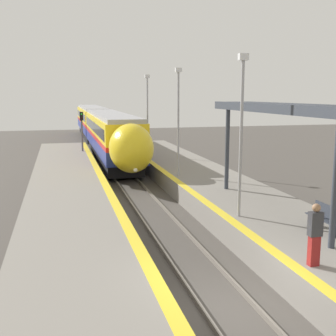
# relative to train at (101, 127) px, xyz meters

# --- Properties ---
(ground_plane) EXTENTS (120.00, 120.00, 0.00)m
(ground_plane) POSITION_rel_train_xyz_m (0.00, -34.36, -2.35)
(ground_plane) COLOR #4C4742
(rail_left) EXTENTS (0.08, 90.00, 0.15)m
(rail_left) POSITION_rel_train_xyz_m (-0.72, -34.36, -2.27)
(rail_left) COLOR slate
(rail_left) RESTS_ON ground_plane
(rail_right) EXTENTS (0.08, 90.00, 0.15)m
(rail_right) POSITION_rel_train_xyz_m (0.72, -34.36, -2.27)
(rail_right) COLOR slate
(rail_right) RESTS_ON ground_plane
(train) EXTENTS (2.81, 41.62, 4.09)m
(train) POSITION_rel_train_xyz_m (0.00, 0.00, 0.00)
(train) COLOR black
(train) RESTS_ON ground_plane
(platform_left) EXTENTS (4.10, 64.00, 1.00)m
(platform_left) POSITION_rel_train_xyz_m (-3.79, -34.36, -1.85)
(platform_left) COLOR gray
(platform_left) RESTS_ON ground_plane
(platform_bench) EXTENTS (0.44, 1.71, 0.89)m
(platform_bench) POSITION_rel_train_xyz_m (4.61, -31.86, -0.88)
(platform_bench) COLOR #2D333D
(platform_bench) RESTS_ON platform_right
(person_waiting) EXTENTS (0.36, 0.23, 1.75)m
(person_waiting) POSITION_rel_train_xyz_m (2.46, -34.35, -0.44)
(person_waiting) COLOR maroon
(person_waiting) RESTS_ON platform_right
(railway_signal) EXTENTS (0.28, 0.28, 4.22)m
(railway_signal) POSITION_rel_train_xyz_m (-2.35, -8.69, 0.25)
(railway_signal) COLOR #59595E
(railway_signal) RESTS_ON ground_plane
(lamppost_mid) EXTENTS (0.36, 0.20, 6.10)m
(lamppost_mid) POSITION_rel_train_xyz_m (2.44, -29.43, 2.10)
(lamppost_mid) COLOR #9E9EA3
(lamppost_mid) RESTS_ON platform_right
(lamppost_far) EXTENTS (0.36, 0.20, 6.10)m
(lamppost_far) POSITION_rel_train_xyz_m (2.44, -20.83, 2.10)
(lamppost_far) COLOR #9E9EA3
(lamppost_far) RESTS_ON platform_right
(lamppost_farthest) EXTENTS (0.36, 0.20, 6.10)m
(lamppost_farthest) POSITION_rel_train_xyz_m (2.44, -12.23, 2.10)
(lamppost_farthest) COLOR #9E9EA3
(lamppost_farthest) RESTS_ON platform_right
(station_canopy) EXTENTS (2.02, 11.43, 4.28)m
(station_canopy) POSITION_rel_train_xyz_m (4.36, -29.08, 2.64)
(station_canopy) COLOR #333842
(station_canopy) RESTS_ON platform_right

